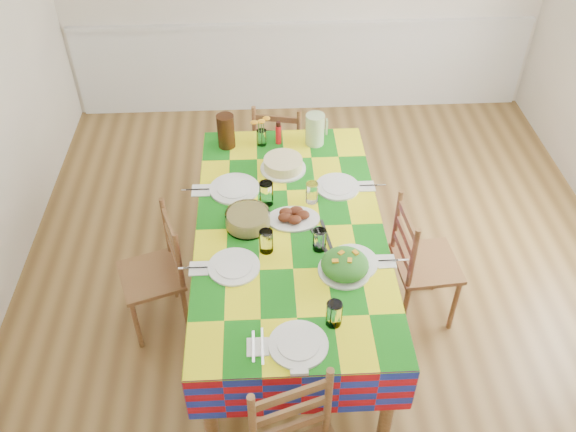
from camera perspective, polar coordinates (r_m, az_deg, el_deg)
The scene contains 21 objects.
room at distance 3.59m, azimuth 4.38°, elevation 8.08°, with size 4.58×5.08×2.78m.
wainscot at distance 6.16m, azimuth 1.37°, elevation 14.02°, with size 4.41×0.06×0.92m.
dining_table at distance 3.75m, azimuth 0.16°, elevation -2.05°, with size 1.14×2.12×0.83m.
setting_near_head at distance 3.10m, azimuth 2.08°, elevation -10.90°, with size 0.49×0.33×0.15m.
setting_left_near at distance 3.46m, azimuth -4.09°, elevation -3.87°, with size 0.54×0.32×0.14m.
setting_left_far at distance 3.91m, azimuth -4.09°, elevation 2.41°, with size 0.59×0.35×0.16m.
setting_right_near at distance 3.49m, azimuth 5.06°, elevation -3.54°, with size 0.54×0.31×0.14m.
setting_right_far at distance 3.93m, azimuth 3.90°, elevation 2.57°, with size 0.54×0.31×0.14m.
meat_platter at distance 3.72m, azimuth 0.47°, elevation -0.08°, with size 0.33×0.23×0.06m.
salad_platter at distance 3.40m, azimuth 5.33°, elevation -4.59°, with size 0.30×0.30×0.13m.
pasta_bowl at distance 3.67m, azimuth -3.79°, elevation -0.33°, with size 0.27×0.27×0.10m.
cake at distance 4.11m, azimuth -0.46°, elevation 4.84°, with size 0.31×0.31×0.09m.
serving_utensils at distance 3.61m, azimuth 3.29°, elevation -2.16°, with size 0.15×0.33×0.01m.
flower_vase at distance 4.33m, azimuth -2.49°, elevation 7.72°, with size 0.14×0.12×0.22m.
hot_sauce at distance 4.34m, azimuth -0.90°, elevation 7.82°, with size 0.04×0.04×0.18m, color red.
green_pitcher at distance 4.33m, azimuth 2.54°, elevation 8.11°, with size 0.13×0.13×0.23m, color #A5C389.
tea_pitcher at distance 4.32m, azimuth -5.83°, elevation 7.91°, with size 0.12×0.12×0.25m, color black.
name_card at distance 2.99m, azimuth 1.07°, elevation -14.44°, with size 0.09×0.03×0.02m, color white.
chair_far at distance 4.97m, azimuth -0.78°, elevation 6.21°, with size 0.48×0.46×0.91m.
chair_left at distance 4.02m, azimuth -12.15°, elevation -5.31°, with size 0.49×0.50×0.90m.
chair_right at distance 4.06m, azimuth 12.26°, elevation -4.37°, with size 0.43×0.45×0.94m.
Camera 1 is at (-0.43, -2.98, 3.31)m, focal length 38.00 mm.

